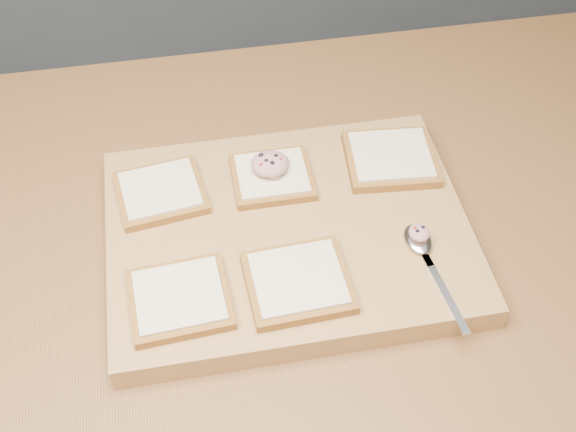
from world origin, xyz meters
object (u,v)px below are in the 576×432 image
(cutting_board, at_px, (288,234))
(bread_far_center, at_px, (272,176))
(tuna_salad_dollop, at_px, (270,164))
(spoon, at_px, (422,247))

(cutting_board, distance_m, bread_far_center, 0.09)
(tuna_salad_dollop, xyz_separation_m, spoon, (0.17, -0.16, -0.02))
(cutting_board, bearing_deg, bread_far_center, 94.80)
(tuna_salad_dollop, distance_m, spoon, 0.23)
(bread_far_center, bearing_deg, tuna_salad_dollop, 109.96)
(bread_far_center, distance_m, spoon, 0.23)
(spoon, bearing_deg, cutting_board, 156.40)
(cutting_board, height_order, spoon, spoon)
(bread_far_center, xyz_separation_m, spoon, (0.17, -0.15, -0.00))
(cutting_board, height_order, bread_far_center, bread_far_center)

